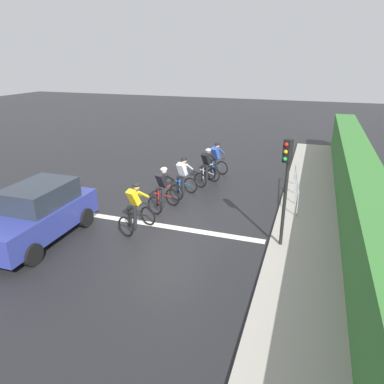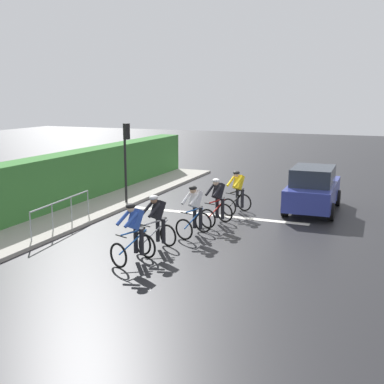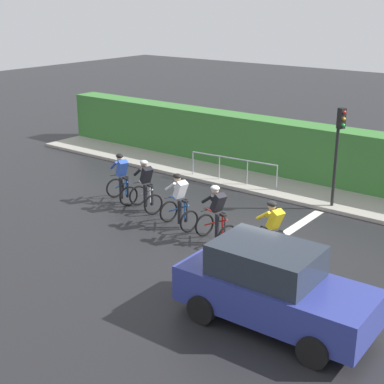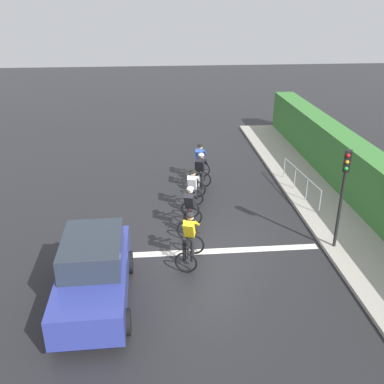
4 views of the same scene
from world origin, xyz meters
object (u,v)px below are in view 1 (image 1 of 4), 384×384
object	(u,v)px
traffic_light_near_crossing	(286,179)
cyclist_second	(207,168)
cyclist_lead	(216,161)
cyclist_trailing	(136,209)
pedestrian_railing_kerbside	(297,183)
cyclist_fourth	(163,190)
car_navy	(38,213)
cyclist_mid	(183,179)

from	to	relation	value
traffic_light_near_crossing	cyclist_second	bearing A→B (deg)	127.89
cyclist_lead	cyclist_second	world-z (taller)	same
cyclist_lead	cyclist_trailing	distance (m)	6.38
cyclist_second	pedestrian_railing_kerbside	distance (m)	3.99
cyclist_second	cyclist_fourth	bearing A→B (deg)	-102.30
cyclist_second	car_navy	xyz separation A→B (m)	(-3.47, -6.62, 0.08)
cyclist_fourth	traffic_light_near_crossing	world-z (taller)	traffic_light_near_crossing
cyclist_lead	pedestrian_railing_kerbside	xyz separation A→B (m)	(3.82, -1.93, -0.01)
cyclist_lead	traffic_light_near_crossing	distance (m)	7.12
traffic_light_near_crossing	pedestrian_railing_kerbside	xyz separation A→B (m)	(0.19, 4.03, -1.44)
cyclist_lead	car_navy	world-z (taller)	car_navy
cyclist_fourth	traffic_light_near_crossing	distance (m)	4.91
cyclist_fourth	cyclist_trailing	world-z (taller)	same
cyclist_trailing	pedestrian_railing_kerbside	bearing A→B (deg)	42.46
cyclist_mid	cyclist_fourth	bearing A→B (deg)	-98.72
cyclist_mid	car_navy	size ratio (longest dim) A/B	0.40
cyclist_second	traffic_light_near_crossing	distance (m)	6.24
cyclist_trailing	cyclist_fourth	bearing A→B (deg)	85.21
car_navy	pedestrian_railing_kerbside	world-z (taller)	car_navy
cyclist_fourth	cyclist_trailing	bearing A→B (deg)	-94.79
car_navy	cyclist_fourth	bearing A→B (deg)	50.48
pedestrian_railing_kerbside	traffic_light_near_crossing	bearing A→B (deg)	-92.65
car_navy	traffic_light_near_crossing	world-z (taller)	traffic_light_near_crossing
cyclist_second	pedestrian_railing_kerbside	size ratio (longest dim) A/B	0.47
cyclist_second	cyclist_trailing	distance (m)	5.22
cyclist_lead	cyclist_mid	size ratio (longest dim) A/B	1.00
cyclist_fourth	traffic_light_near_crossing	size ratio (longest dim) A/B	0.50
cyclist_fourth	cyclist_trailing	size ratio (longest dim) A/B	1.00
cyclist_trailing	pedestrian_railing_kerbside	size ratio (longest dim) A/B	0.47
cyclist_trailing	car_navy	world-z (taller)	car_navy
cyclist_mid	cyclist_lead	bearing A→B (deg)	78.84
car_navy	pedestrian_railing_kerbside	size ratio (longest dim) A/B	1.18
cyclist_trailing	pedestrian_railing_kerbside	world-z (taller)	cyclist_trailing
car_navy	traffic_light_near_crossing	xyz separation A→B (m)	(7.21, 1.83, 1.35)
cyclist_lead	pedestrian_railing_kerbside	distance (m)	4.28
cyclist_lead	traffic_light_near_crossing	xyz separation A→B (m)	(3.64, -5.96, 1.43)
traffic_light_near_crossing	pedestrian_railing_kerbside	size ratio (longest dim) A/B	0.95
cyclist_second	cyclist_lead	bearing A→B (deg)	85.34
cyclist_mid	car_navy	bearing A→B (deg)	-121.62
cyclist_mid	cyclist_fourth	size ratio (longest dim) A/B	1.00
traffic_light_near_crossing	cyclist_mid	bearing A→B (deg)	144.24
cyclist_second	car_navy	bearing A→B (deg)	-117.69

